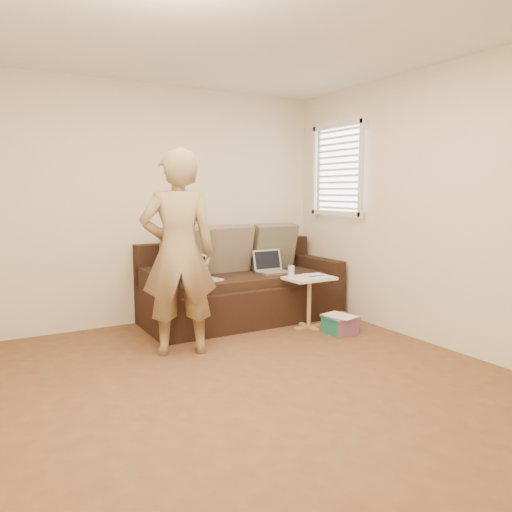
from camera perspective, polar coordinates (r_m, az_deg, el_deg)
name	(u,v)px	position (r m, az deg, el deg)	size (l,w,h in m)	color
floor	(257,388)	(3.81, 0.07, -15.00)	(4.50, 4.50, 0.00)	#563320
ceiling	(257,20)	(3.70, 0.08, 25.53)	(4.50, 4.50, 0.00)	white
wall_back	(155,205)	(5.58, -11.61, 5.76)	(4.00, 4.00, 0.00)	beige
wall_right	(447,208)	(4.84, 21.15, 5.16)	(4.50, 4.50, 0.00)	beige
window_blinds	(338,170)	(5.87, 9.42, 9.80)	(0.12, 0.88, 1.08)	white
sofa	(242,283)	(5.57, -1.59, -3.16)	(2.20, 0.95, 0.85)	black
pillow_left	(185,252)	(5.44, -8.17, 0.40)	(0.55, 0.14, 0.55)	brown
pillow_mid	(229,249)	(5.70, -3.17, 0.79)	(0.55, 0.14, 0.55)	#6F5D4F
pillow_right	(274,246)	(5.97, 2.08, 1.10)	(0.55, 0.14, 0.55)	brown
laptop_silver	(274,273)	(5.68, 2.14, -1.97)	(0.37, 0.27, 0.25)	#B7BABC
laptop_white	(203,281)	(5.20, -6.13, -2.90)	(0.37, 0.27, 0.27)	white
person	(179,253)	(4.42, -8.92, 0.36)	(0.67, 0.45, 1.83)	olive
side_table	(309,302)	(5.33, 6.13, -5.33)	(0.50, 0.35, 0.55)	silver
drinking_glass	(291,271)	(5.25, 4.08, -1.76)	(0.07, 0.07, 0.12)	silver
scissors	(317,276)	(5.28, 7.03, -2.31)	(0.18, 0.10, 0.02)	silver
paper_on_table	(317,275)	(5.36, 7.08, -2.24)	(0.21, 0.30, 0.00)	white
striped_box	(340,324)	(5.20, 9.65, -7.77)	(0.30, 0.30, 0.19)	#DD2187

